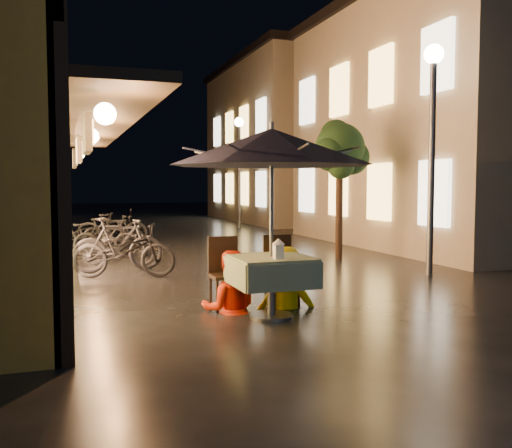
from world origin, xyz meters
name	(u,v)px	position (x,y,z in m)	size (l,w,h in m)	color
ground	(332,308)	(0.00, 0.00, 0.00)	(90.00, 90.00, 0.00)	black
east_building_near	(469,123)	(7.49, 6.50, 3.41)	(7.30, 9.30, 6.80)	tan
east_building_far	(305,142)	(7.49, 18.00, 3.66)	(7.30, 10.30, 7.30)	tan
street_tree	(340,151)	(2.41, 4.51, 2.42)	(1.43, 1.20, 3.15)	black
streetlamp_near	(433,117)	(3.00, 2.00, 2.92)	(0.36, 0.36, 4.23)	#59595E
streetlamp_far	(239,152)	(3.00, 14.00, 2.92)	(0.36, 0.36, 4.23)	#59595E
cafe_table	(271,272)	(-0.98, -0.24, 0.59)	(0.99, 0.99, 0.78)	#59595E
patio_umbrella	(272,147)	(-0.98, -0.24, 2.15)	(2.57, 2.57, 2.46)	#59595E
cafe_chair_left	(225,269)	(-1.38, 0.50, 0.54)	(0.42, 0.42, 0.97)	black
cafe_chair_right	(280,266)	(-0.58, 0.50, 0.54)	(0.42, 0.42, 0.97)	black
table_lantern	(278,248)	(-0.98, -0.48, 0.92)	(0.16, 0.16, 0.25)	white
person_orange	(230,252)	(-1.37, 0.29, 0.79)	(0.77, 0.60, 1.59)	red
person_yellow	(285,248)	(-0.58, 0.29, 0.81)	(1.05, 0.60, 1.62)	#FFDA00
bicycle_0	(124,251)	(-2.41, 3.53, 0.48)	(0.64, 1.84, 0.97)	black
bicycle_1	(118,245)	(-2.45, 4.28, 0.53)	(0.49, 1.75, 1.05)	black
bicycle_2	(118,246)	(-2.36, 5.24, 0.41)	(0.54, 1.54, 0.81)	black
bicycle_3	(106,238)	(-2.52, 6.52, 0.45)	(0.42, 1.50, 0.90)	black
bicycle_4	(90,233)	(-2.83, 7.64, 0.49)	(0.65, 1.87, 0.98)	black
bicycle_5	(112,232)	(-2.23, 8.29, 0.46)	(0.43, 1.52, 0.91)	black
bicycle_6	(112,227)	(-2.15, 9.28, 0.50)	(0.67, 1.91, 1.01)	black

